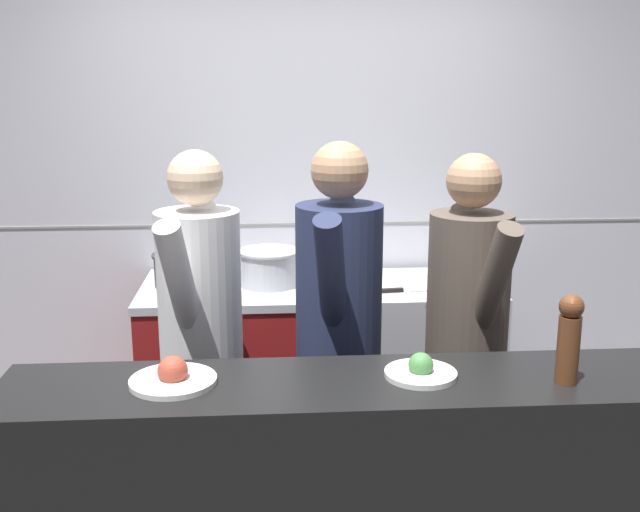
{
  "coord_description": "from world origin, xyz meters",
  "views": [
    {
      "loc": [
        -0.22,
        -2.53,
        1.95
      ],
      "look_at": [
        0.01,
        0.76,
        1.15
      ],
      "focal_mm": 42.0,
      "sensor_mm": 36.0,
      "label": 1
    }
  ],
  "objects_px": {
    "stock_pot": "(185,268)",
    "chef_sous": "(339,329)",
    "plated_dish_main": "(173,377)",
    "chefs_knife": "(410,290)",
    "chef_head_cook": "(201,331)",
    "oven_range": "(229,369)",
    "plated_dish_appetiser": "(421,371)",
    "sauce_pot": "(269,266)",
    "mixing_bowl_steel": "(397,276)",
    "pepper_mill": "(569,337)",
    "chef_line": "(467,331)"
  },
  "relations": [
    {
      "from": "stock_pot",
      "to": "chef_sous",
      "type": "distance_m",
      "value": 1.1
    },
    {
      "from": "plated_dish_main",
      "to": "chef_sous",
      "type": "bearing_deg",
      "value": 45.92
    },
    {
      "from": "chefs_knife",
      "to": "chef_head_cook",
      "type": "bearing_deg",
      "value": -148.25
    },
    {
      "from": "oven_range",
      "to": "plated_dish_appetiser",
      "type": "relative_size",
      "value": 3.83
    },
    {
      "from": "chef_head_cook",
      "to": "sauce_pot",
      "type": "bearing_deg",
      "value": 83.61
    },
    {
      "from": "mixing_bowl_steel",
      "to": "plated_dish_appetiser",
      "type": "height_order",
      "value": "plated_dish_appetiser"
    },
    {
      "from": "pepper_mill",
      "to": "chef_line",
      "type": "relative_size",
      "value": 0.18
    },
    {
      "from": "pepper_mill",
      "to": "chefs_knife",
      "type": "bearing_deg",
      "value": 99.87
    },
    {
      "from": "plated_dish_main",
      "to": "pepper_mill",
      "type": "distance_m",
      "value": 1.26
    },
    {
      "from": "stock_pot",
      "to": "plated_dish_main",
      "type": "xyz_separation_m",
      "value": [
        0.11,
        -1.45,
        0.01
      ]
    },
    {
      "from": "chefs_knife",
      "to": "chef_sous",
      "type": "relative_size",
      "value": 0.21
    },
    {
      "from": "chefs_knife",
      "to": "plated_dish_main",
      "type": "distance_m",
      "value": 1.64
    },
    {
      "from": "plated_dish_appetiser",
      "to": "mixing_bowl_steel",
      "type": "bearing_deg",
      "value": 83.29
    },
    {
      "from": "sauce_pot",
      "to": "chefs_knife",
      "type": "bearing_deg",
      "value": -10.79
    },
    {
      "from": "mixing_bowl_steel",
      "to": "chef_line",
      "type": "height_order",
      "value": "chef_line"
    },
    {
      "from": "sauce_pot",
      "to": "mixing_bowl_steel",
      "type": "distance_m",
      "value": 0.66
    },
    {
      "from": "plated_dish_appetiser",
      "to": "stock_pot",
      "type": "bearing_deg",
      "value": 122.28
    },
    {
      "from": "oven_range",
      "to": "mixing_bowl_steel",
      "type": "xyz_separation_m",
      "value": [
        0.87,
        -0.01,
        0.49
      ]
    },
    {
      "from": "pepper_mill",
      "to": "chef_head_cook",
      "type": "height_order",
      "value": "chef_head_cook"
    },
    {
      "from": "chef_sous",
      "to": "mixing_bowl_steel",
      "type": "bearing_deg",
      "value": 78.09
    },
    {
      "from": "plated_dish_main",
      "to": "plated_dish_appetiser",
      "type": "bearing_deg",
      "value": 0.11
    },
    {
      "from": "plated_dish_appetiser",
      "to": "oven_range",
      "type": "bearing_deg",
      "value": 116.43
    },
    {
      "from": "oven_range",
      "to": "plated_dish_appetiser",
      "type": "xyz_separation_m",
      "value": [
        0.71,
        -1.42,
        0.55
      ]
    },
    {
      "from": "oven_range",
      "to": "sauce_pot",
      "type": "distance_m",
      "value": 0.59
    },
    {
      "from": "sauce_pot",
      "to": "chef_head_cook",
      "type": "distance_m",
      "value": 0.8
    },
    {
      "from": "stock_pot",
      "to": "plated_dish_appetiser",
      "type": "bearing_deg",
      "value": -57.72
    },
    {
      "from": "stock_pot",
      "to": "chef_line",
      "type": "bearing_deg",
      "value": -33.8
    },
    {
      "from": "pepper_mill",
      "to": "chef_line",
      "type": "distance_m",
      "value": 0.75
    },
    {
      "from": "mixing_bowl_steel",
      "to": "chef_sous",
      "type": "relative_size",
      "value": 0.17
    },
    {
      "from": "oven_range",
      "to": "chefs_knife",
      "type": "xyz_separation_m",
      "value": [
        0.92,
        -0.14,
        0.45
      ]
    },
    {
      "from": "oven_range",
      "to": "mixing_bowl_steel",
      "type": "height_order",
      "value": "mixing_bowl_steel"
    },
    {
      "from": "plated_dish_main",
      "to": "chefs_knife",
      "type": "bearing_deg",
      "value": 51.75
    },
    {
      "from": "mixing_bowl_steel",
      "to": "chef_line",
      "type": "bearing_deg",
      "value": -78.88
    },
    {
      "from": "plated_dish_main",
      "to": "pepper_mill",
      "type": "xyz_separation_m",
      "value": [
        1.25,
        -0.09,
        0.13
      ]
    },
    {
      "from": "plated_dish_appetiser",
      "to": "pepper_mill",
      "type": "distance_m",
      "value": 0.48
    },
    {
      "from": "chef_line",
      "to": "oven_range",
      "type": "bearing_deg",
      "value": 131.47
    },
    {
      "from": "sauce_pot",
      "to": "oven_range",
      "type": "bearing_deg",
      "value": 178.92
    },
    {
      "from": "pepper_mill",
      "to": "chef_sous",
      "type": "bearing_deg",
      "value": 133.66
    },
    {
      "from": "plated_dish_appetiser",
      "to": "chef_sous",
      "type": "xyz_separation_m",
      "value": [
        -0.21,
        0.61,
        -0.06
      ]
    },
    {
      "from": "chef_head_cook",
      "to": "chef_line",
      "type": "distance_m",
      "value": 1.09
    },
    {
      "from": "plated_dish_main",
      "to": "oven_range",
      "type": "bearing_deg",
      "value": 86.24
    },
    {
      "from": "stock_pot",
      "to": "chef_sous",
      "type": "height_order",
      "value": "chef_sous"
    },
    {
      "from": "stock_pot",
      "to": "sauce_pot",
      "type": "bearing_deg",
      "value": -4.14
    },
    {
      "from": "sauce_pot",
      "to": "chef_sous",
      "type": "distance_m",
      "value": 0.86
    },
    {
      "from": "mixing_bowl_steel",
      "to": "chef_sous",
      "type": "xyz_separation_m",
      "value": [
        -0.38,
        -0.81,
        0.01
      ]
    },
    {
      "from": "oven_range",
      "to": "sauce_pot",
      "type": "height_order",
      "value": "sauce_pot"
    },
    {
      "from": "stock_pot",
      "to": "plated_dish_appetiser",
      "type": "height_order",
      "value": "stock_pot"
    },
    {
      "from": "oven_range",
      "to": "mixing_bowl_steel",
      "type": "bearing_deg",
      "value": -0.66
    },
    {
      "from": "plated_dish_appetiser",
      "to": "chef_head_cook",
      "type": "xyz_separation_m",
      "value": [
        -0.77,
        0.68,
        -0.08
      ]
    },
    {
      "from": "plated_dish_main",
      "to": "chef_line",
      "type": "relative_size",
      "value": 0.17
    }
  ]
}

